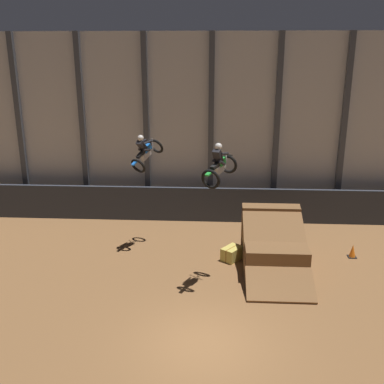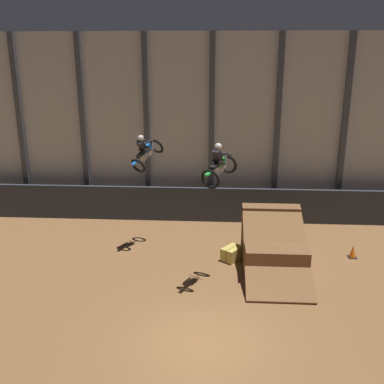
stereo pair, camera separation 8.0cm
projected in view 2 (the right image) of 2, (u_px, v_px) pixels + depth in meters
The scene contains 8 objects.
ground_plane at pixel (202, 344), 13.68m from camera, with size 60.00×60.00×0.00m, color brown.
arena_back_wall at pixel (212, 127), 23.39m from camera, with size 32.00×0.40×9.51m.
lower_barrier at pixel (210, 205), 23.38m from camera, with size 31.36×0.20×1.82m.
dirt_ramp at pixel (273, 247), 18.63m from camera, with size 2.50×4.67×2.29m.
rider_bike_left_air at pixel (146, 152), 19.39m from camera, with size 1.49×1.81×1.69m.
rider_bike_right_air at pixel (219, 166), 15.94m from camera, with size 1.38×1.82×1.57m.
traffic_cone_near_ramp at pixel (353, 251), 19.38m from camera, with size 0.36×0.36×0.58m.
hay_bale_trackside at pixel (232, 254), 19.18m from camera, with size 1.02×1.08×0.57m.
Camera 2 is at (0.41, -11.67, 8.52)m, focal length 42.00 mm.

